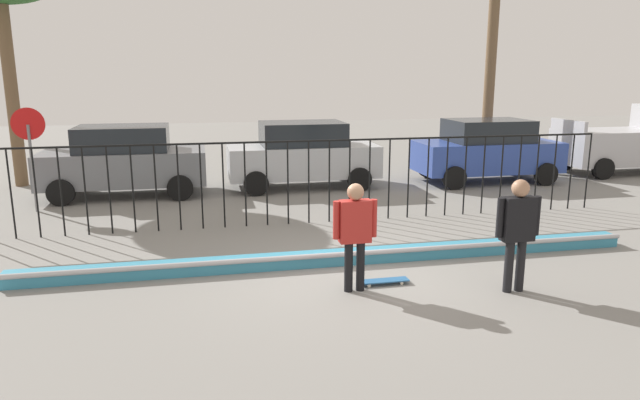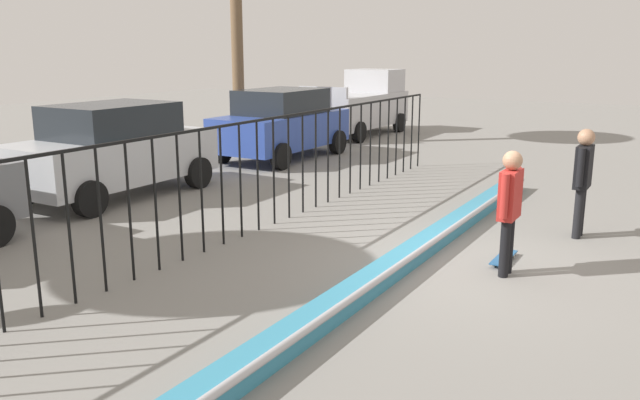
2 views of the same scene
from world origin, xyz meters
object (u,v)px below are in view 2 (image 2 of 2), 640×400
Objects in this scene: skateboard at (504,258)px; pickup_truck at (359,105)px; parked_car_silver at (114,149)px; parked_car_blue at (282,123)px; camera_operator at (583,173)px; skateboarder at (510,202)px.

skateboard is 0.17× the size of pickup_truck.
parked_car_silver is 11.27m from pickup_truck.
parked_car_silver and parked_car_blue have the same top height.
pickup_truck is at bearing 0.55° from parked_car_blue.
parked_car_silver is at bearing 105.44° from skateboard.
camera_operator reaches higher than skateboard.
parked_car_silver is at bearing 67.58° from skateboarder.
pickup_truck is (9.55, 8.92, -0.02)m from camera_operator.
skateboard is 2.22m from camera_operator.
pickup_truck reaches higher than camera_operator.
parked_car_blue is (3.94, 8.42, -0.08)m from camera_operator.
parked_car_blue is (5.80, 7.73, 0.91)m from skateboard.
skateboard is 0.19× the size of parked_car_silver.
parked_car_blue reaches higher than skateboarder.
skateboarder is 0.36× the size of pickup_truck.
skateboarder is 0.39× the size of parked_car_silver.
skateboarder is 0.96× the size of camera_operator.
camera_operator is 13.07m from pickup_truck.
parked_car_silver is 1.00× the size of parked_car_blue.
camera_operator is 8.92m from parked_car_silver.
pickup_truck is at bearing 5.17° from parked_car_silver.
skateboarder is 2.12× the size of skateboard.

